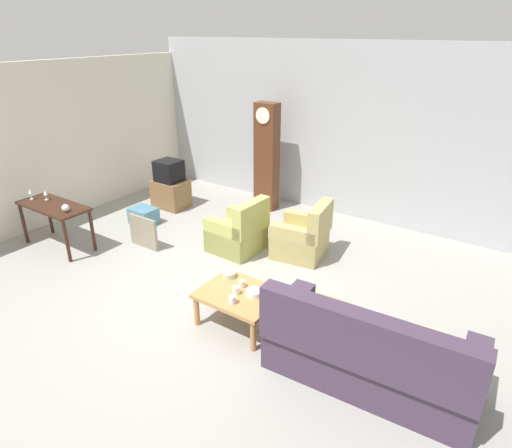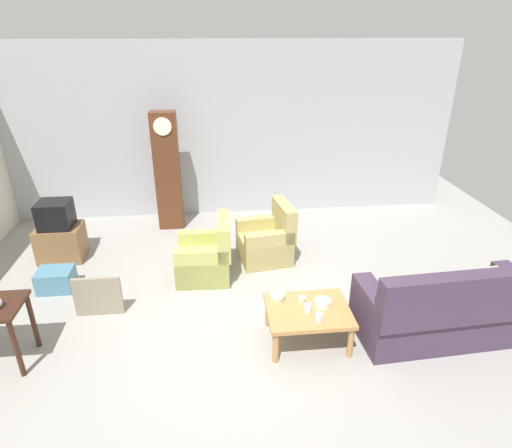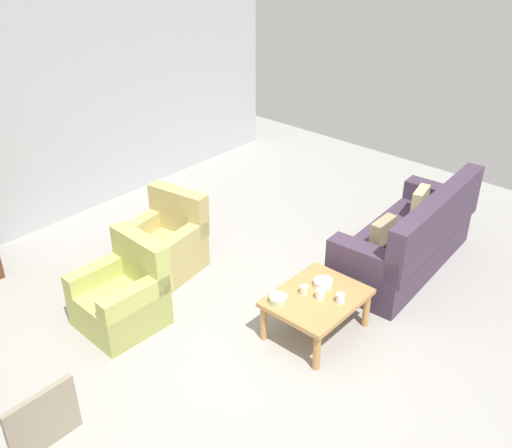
% 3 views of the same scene
% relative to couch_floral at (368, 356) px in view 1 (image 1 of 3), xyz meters
% --- Properties ---
extents(ground_plane, '(10.40, 10.40, 0.00)m').
position_rel_couch_floral_xyz_m(ground_plane, '(-2.30, 0.54, -0.35)').
color(ground_plane, '#999691').
extents(garage_door_wall, '(8.40, 0.16, 3.20)m').
position_rel_couch_floral_xyz_m(garage_door_wall, '(-2.30, 4.14, 1.25)').
color(garage_door_wall, '#ADAFB5').
rests_on(garage_door_wall, ground_plane).
extents(pegboard_wall_left, '(0.12, 6.40, 2.88)m').
position_rel_couch_floral_xyz_m(pegboard_wall_left, '(-6.50, 0.94, 1.09)').
color(pegboard_wall_left, silver).
rests_on(pegboard_wall_left, ground_plane).
extents(couch_floral, '(2.15, 1.00, 1.04)m').
position_rel_couch_floral_xyz_m(couch_floral, '(0.00, 0.00, 0.00)').
color(couch_floral, '#423347').
rests_on(couch_floral, ground_plane).
extents(armchair_olive_near, '(0.82, 0.79, 0.92)m').
position_rel_couch_floral_xyz_m(armchair_olive_near, '(-2.85, 1.66, -0.05)').
color(armchair_olive_near, tan).
rests_on(armchair_olive_near, ground_plane).
extents(armchair_olive_far, '(0.90, 0.87, 0.92)m').
position_rel_couch_floral_xyz_m(armchair_olive_far, '(-1.90, 2.10, -0.05)').
color(armchair_olive_far, tan).
rests_on(armchair_olive_far, ground_plane).
extents(coffee_table_wood, '(0.96, 0.76, 0.45)m').
position_rel_couch_floral_xyz_m(coffee_table_wood, '(-1.68, 0.09, 0.03)').
color(coffee_table_wood, '#B27F47').
rests_on(coffee_table_wood, ground_plane).
extents(console_table_dark, '(1.30, 0.56, 0.75)m').
position_rel_couch_floral_xyz_m(console_table_dark, '(-5.43, 0.08, 0.29)').
color(console_table_dark, '#381E14').
rests_on(console_table_dark, ground_plane).
extents(grandfather_clock, '(0.44, 0.30, 2.11)m').
position_rel_couch_floral_xyz_m(grandfather_clock, '(-3.50, 3.50, 0.71)').
color(grandfather_clock, '#562D19').
rests_on(grandfather_clock, ground_plane).
extents(tv_stand_cabinet, '(0.68, 0.52, 0.56)m').
position_rel_couch_floral_xyz_m(tv_stand_cabinet, '(-5.15, 2.44, -0.07)').
color(tv_stand_cabinet, brown).
rests_on(tv_stand_cabinet, ground_plane).
extents(tv_crt, '(0.48, 0.44, 0.42)m').
position_rel_couch_floral_xyz_m(tv_crt, '(-5.15, 2.44, 0.42)').
color(tv_crt, black).
rests_on(tv_crt, tv_stand_cabinet).
extents(framed_picture_leaning, '(0.60, 0.05, 0.54)m').
position_rel_couch_floral_xyz_m(framed_picture_leaning, '(-4.23, 0.87, -0.08)').
color(framed_picture_leaning, gray).
rests_on(framed_picture_leaning, ground_plane).
extents(storage_box_blue, '(0.48, 0.38, 0.31)m').
position_rel_couch_floral_xyz_m(storage_box_blue, '(-4.98, 1.53, -0.20)').
color(storage_box_blue, teal).
rests_on(storage_box_blue, ground_plane).
extents(glass_dome_cloche, '(0.12, 0.12, 0.12)m').
position_rel_couch_floral_xyz_m(glass_dome_cloche, '(-4.99, 0.03, 0.46)').
color(glass_dome_cloche, silver).
rests_on(glass_dome_cloche, console_table_dark).
extents(cup_white_porcelain, '(0.09, 0.09, 0.10)m').
position_rel_couch_floral_xyz_m(cup_white_porcelain, '(-1.69, 0.04, 0.14)').
color(cup_white_porcelain, white).
rests_on(cup_white_porcelain, coffee_table_wood).
extents(cup_blue_rimmed, '(0.08, 0.08, 0.10)m').
position_rel_couch_floral_xyz_m(cup_blue_rimmed, '(-1.61, -0.14, 0.14)').
color(cup_blue_rimmed, silver).
rests_on(cup_blue_rimmed, coffee_table_wood).
extents(cup_cream_tall, '(0.08, 0.08, 0.09)m').
position_rel_couch_floral_xyz_m(cup_cream_tall, '(-1.73, 0.21, 0.14)').
color(cup_cream_tall, beige).
rests_on(cup_cream_tall, coffee_table_wood).
extents(bowl_white_stacked, '(0.19, 0.19, 0.07)m').
position_rel_couch_floral_xyz_m(bowl_white_stacked, '(-1.50, 0.15, 0.13)').
color(bowl_white_stacked, white).
rests_on(bowl_white_stacked, coffee_table_wood).
extents(bowl_shallow_green, '(0.18, 0.18, 0.07)m').
position_rel_couch_floral_xyz_m(bowl_shallow_green, '(-2.01, 0.31, 0.13)').
color(bowl_shallow_green, '#B2C69E').
rests_on(bowl_shallow_green, coffee_table_wood).
extents(wine_glass_tall, '(0.07, 0.07, 0.20)m').
position_rel_couch_floral_xyz_m(wine_glass_tall, '(-5.93, 0.02, 0.53)').
color(wine_glass_tall, silver).
rests_on(wine_glass_tall, console_table_dark).
extents(wine_glass_mid, '(0.07, 0.07, 0.18)m').
position_rel_couch_floral_xyz_m(wine_glass_mid, '(-5.70, 0.15, 0.52)').
color(wine_glass_mid, silver).
rests_on(wine_glass_mid, console_table_dark).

